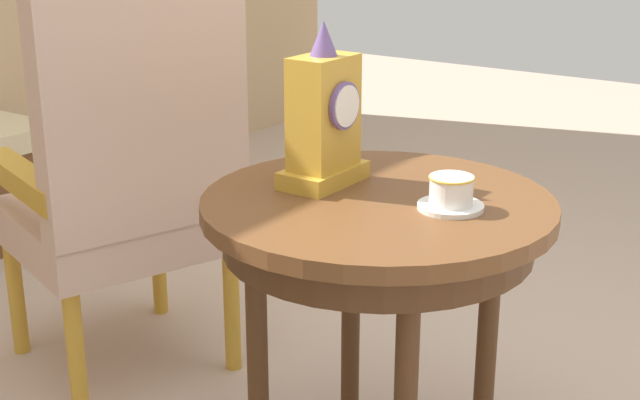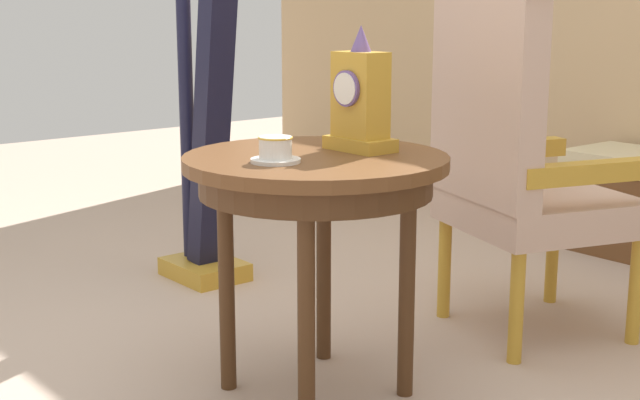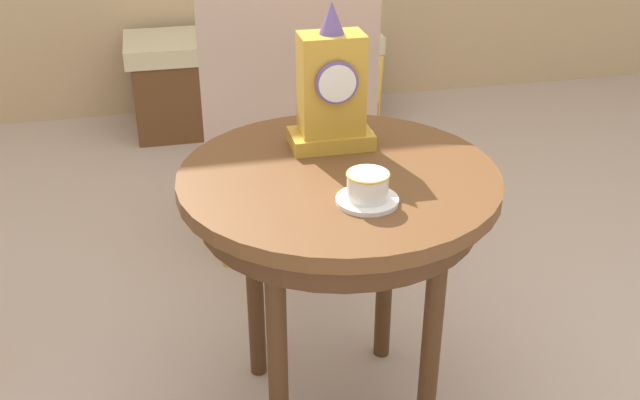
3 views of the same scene
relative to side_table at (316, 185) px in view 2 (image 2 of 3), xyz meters
The scene contains 6 objects.
ground_plane 0.59m from the side_table, 154.44° to the left, with size 10.00×10.00×0.00m, color #BCA38E.
side_table is the anchor object (origin of this frame).
teacup_left 0.19m from the side_table, 81.72° to the right, with size 0.13×0.13×0.07m.
mantel_clock 0.26m from the side_table, 83.54° to the left, with size 0.19×0.11×0.34m.
armchair 0.77m from the side_table, 86.09° to the left, with size 0.68×0.67×1.14m.
harp 1.13m from the side_table, 162.33° to the left, with size 0.40×0.24×1.70m.
Camera 2 is at (1.87, -1.52, 1.06)m, focal length 50.42 mm.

